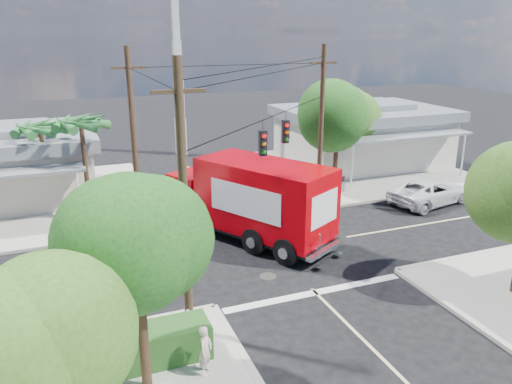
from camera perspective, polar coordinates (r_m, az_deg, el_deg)
ground at (r=23.26m, az=1.81°, el=-6.58°), size 120.00×120.00×0.00m
sidewalk_ne at (r=37.17m, az=10.68°, el=2.68°), size 14.12×14.12×0.14m
sidewalk_nw at (r=31.87m, az=-24.81°, el=-1.27°), size 14.12×14.12×0.14m
road_markings at (r=22.04m, az=3.33°, el=-8.04°), size 32.00×32.00×0.01m
building_ne at (r=38.42m, az=12.09°, el=6.53°), size 11.80×10.20×4.50m
building_nw at (r=32.93m, az=-27.12°, el=2.90°), size 10.80×10.20×4.30m
radio_tower at (r=40.61m, az=-8.85°, el=12.05°), size 0.80×0.80×17.00m
tree_sw_front at (r=13.09m, az=-13.43°, el=-6.53°), size 3.88×3.78×6.03m
tree_sw_back at (r=11.05m, az=-24.57°, el=-15.20°), size 3.56×3.42×5.41m
tree_ne_front at (r=30.87m, az=9.37°, el=8.59°), size 4.21×4.14×6.66m
tree_ne_back at (r=34.16m, az=11.24°, el=8.39°), size 3.77×3.66×5.82m
palm_nw_front at (r=27.33m, az=-19.37°, el=7.22°), size 3.01×3.08×5.59m
palm_nw_back at (r=28.87m, az=-23.42°, el=6.54°), size 3.01×3.08×5.19m
utility_poles at (r=22.66m, az=-3.38°, el=5.22°), size 12.00×10.68×9.00m
picket_fence at (r=16.48m, az=-16.43°, el=-15.83°), size 5.94×0.06×1.00m
hedge_sw at (r=15.80m, az=-16.88°, el=-17.45°), size 6.20×1.20×1.10m
vending_boxes at (r=30.97m, az=8.39°, el=0.92°), size 1.90×0.50×1.10m
delivery_truck at (r=23.76m, az=-0.62°, el=-0.87°), size 6.71×9.17×3.91m
parked_car at (r=30.78m, az=19.27°, el=0.07°), size 5.70×3.51×1.47m
pedestrian at (r=15.08m, az=-5.82°, el=-17.56°), size 0.63×0.67×1.54m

